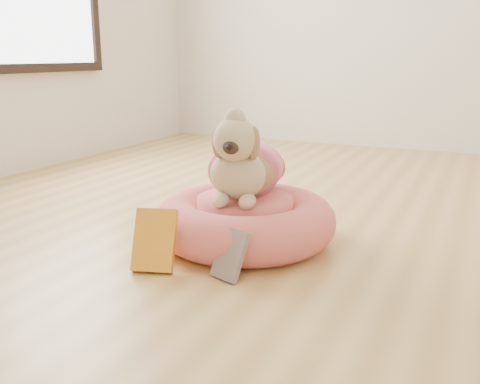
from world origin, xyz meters
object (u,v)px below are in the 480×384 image
at_px(pet_bed, 245,221).
at_px(book_white, 230,255).
at_px(dog, 244,151).
at_px(book_yellow, 155,240).

distance_m(pet_bed, book_white, 0.37).
bearing_deg(dog, book_white, -84.75).
bearing_deg(book_yellow, pet_bed, 49.40).
bearing_deg(book_yellow, book_white, -8.60).
xyz_separation_m(book_yellow, book_white, (0.28, 0.04, -0.02)).
height_order(pet_bed, dog, dog).
xyz_separation_m(dog, book_yellow, (-0.17, -0.41, -0.27)).
bearing_deg(book_white, dog, 126.60).
bearing_deg(book_yellow, dog, 51.15).
xyz_separation_m(dog, book_white, (0.12, -0.37, -0.30)).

